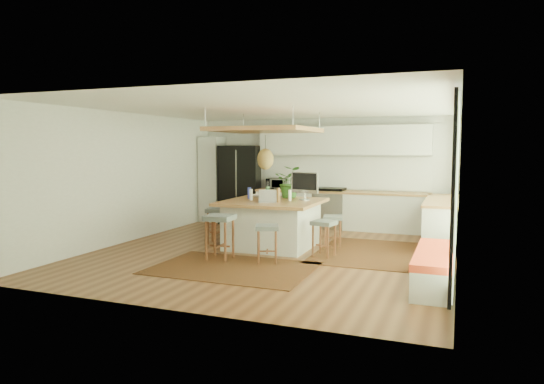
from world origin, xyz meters
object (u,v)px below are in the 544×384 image
at_px(island, 273,224).
at_px(stool_right_front, 324,237).
at_px(fridge, 240,188).
at_px(laptop, 267,196).
at_px(stool_left_side, 218,226).
at_px(island_plant, 291,185).
at_px(stool_near_right, 267,242).
at_px(stool_near_left, 220,240).
at_px(microwave, 277,182).
at_px(stool_right_back, 333,229).
at_px(monitor, 305,187).

distance_m(island, stool_right_front, 1.30).
height_order(fridge, laptop, fridge).
relative_size(stool_left_side, island_plant, 1.10).
height_order(stool_near_right, island_plant, island_plant).
bearing_deg(island, stool_right_front, -22.87).
distance_m(stool_near_left, stool_near_right, 0.87).
bearing_deg(stool_near_left, microwave, 96.15).
height_order(stool_near_right, stool_left_side, stool_left_side).
bearing_deg(island, stool_near_left, -108.17).
distance_m(stool_left_side, island_plant, 1.73).
distance_m(stool_near_right, stool_right_back, 1.85).
relative_size(laptop, island_plant, 0.55).
xyz_separation_m(stool_left_side, monitor, (1.76, 0.35, 0.83)).
bearing_deg(monitor, laptop, -113.50).
height_order(island, stool_near_left, island).
xyz_separation_m(stool_right_front, monitor, (-0.61, 0.79, 0.83)).
height_order(stool_near_left, stool_left_side, stool_near_left).
bearing_deg(stool_right_back, laptop, -143.85).
bearing_deg(microwave, laptop, -79.64).
bearing_deg(island_plant, fridge, 135.73).
height_order(stool_near_left, island_plant, island_plant).
distance_m(stool_near_right, monitor, 1.82).
xyz_separation_m(stool_left_side, island_plant, (1.35, 0.68, 0.83)).
height_order(fridge, island, fridge).
height_order(stool_near_left, stool_near_right, stool_near_left).
bearing_deg(stool_left_side, microwave, 83.79).
relative_size(fridge, stool_left_side, 2.77).
height_order(laptop, microwave, microwave).
distance_m(laptop, island_plant, 1.04).
relative_size(island, stool_left_side, 2.53).
relative_size(fridge, island_plant, 3.05).
bearing_deg(stool_near_right, microwave, 108.26).
distance_m(fridge, island_plant, 2.92).
distance_m(island, monitor, 0.97).
bearing_deg(stool_right_back, monitor, -170.10).
relative_size(stool_right_back, monitor, 1.02).
bearing_deg(stool_near_left, stool_right_front, 28.53).
xyz_separation_m(stool_right_back, monitor, (-0.56, -0.10, 0.83)).
distance_m(stool_near_right, stool_right_front, 1.13).
bearing_deg(stool_right_back, microwave, 132.22).
bearing_deg(stool_left_side, stool_right_back, 10.92).
distance_m(island, stool_near_left, 1.48).
distance_m(stool_left_side, microwave, 2.80).
xyz_separation_m(stool_near_left, monitor, (1.04, 1.68, 0.83)).
xyz_separation_m(stool_right_back, stool_left_side, (-2.32, -0.45, 0.00)).
distance_m(fridge, island, 3.30).
xyz_separation_m(laptop, monitor, (0.52, 0.69, 0.14)).
distance_m(fridge, laptop, 3.64).
bearing_deg(microwave, stool_right_front, -63.25).
distance_m(laptop, monitor, 0.88).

